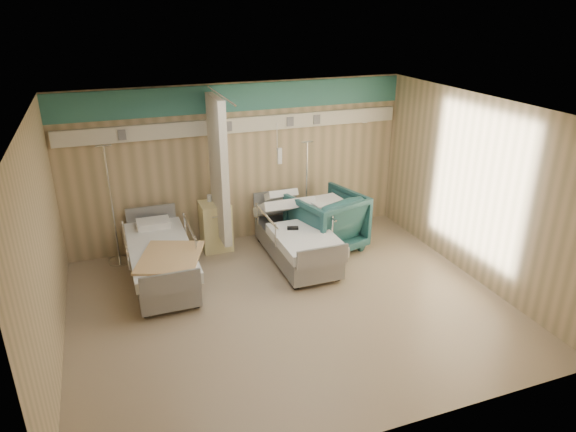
{
  "coord_description": "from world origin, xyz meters",
  "views": [
    {
      "loc": [
        -2.19,
        -5.87,
        4.01
      ],
      "look_at": [
        0.2,
        0.6,
        1.13
      ],
      "focal_mm": 32.0,
      "sensor_mm": 36.0,
      "label": 1
    }
  ],
  "objects_px": {
    "bedside_cabinet": "(216,226)",
    "iv_stand_left": "(117,240)",
    "bed_right": "(296,243)",
    "bed_left": "(162,265)",
    "visitor_armchair": "(326,221)",
    "iv_stand_right": "(306,217)"
  },
  "relations": [
    {
      "from": "bed_right",
      "to": "bedside_cabinet",
      "type": "xyz_separation_m",
      "value": [
        -1.15,
        0.9,
        0.11
      ]
    },
    {
      "from": "visitor_armchair",
      "to": "iv_stand_right",
      "type": "height_order",
      "value": "iv_stand_right"
    },
    {
      "from": "iv_stand_left",
      "to": "visitor_armchair",
      "type": "bearing_deg",
      "value": -11.52
    },
    {
      "from": "bed_left",
      "to": "iv_stand_right",
      "type": "bearing_deg",
      "value": 17.21
    },
    {
      "from": "bed_left",
      "to": "visitor_armchair",
      "type": "bearing_deg",
      "value": 4.87
    },
    {
      "from": "bed_left",
      "to": "bed_right",
      "type": "bearing_deg",
      "value": 0.0
    },
    {
      "from": "bed_right",
      "to": "iv_stand_right",
      "type": "relative_size",
      "value": 1.2
    },
    {
      "from": "bedside_cabinet",
      "to": "iv_stand_right",
      "type": "distance_m",
      "value": 1.67
    },
    {
      "from": "bedside_cabinet",
      "to": "visitor_armchair",
      "type": "height_order",
      "value": "visitor_armchair"
    },
    {
      "from": "bedside_cabinet",
      "to": "iv_stand_left",
      "type": "distance_m",
      "value": 1.65
    },
    {
      "from": "bed_right",
      "to": "bedside_cabinet",
      "type": "distance_m",
      "value": 1.46
    },
    {
      "from": "bed_right",
      "to": "iv_stand_left",
      "type": "height_order",
      "value": "iv_stand_left"
    },
    {
      "from": "bed_right",
      "to": "bed_left",
      "type": "height_order",
      "value": "same"
    },
    {
      "from": "iv_stand_left",
      "to": "bed_right",
      "type": "bearing_deg",
      "value": -18.67
    },
    {
      "from": "bedside_cabinet",
      "to": "bed_right",
      "type": "bearing_deg",
      "value": -38.05
    },
    {
      "from": "visitor_armchair",
      "to": "iv_stand_left",
      "type": "relative_size",
      "value": 0.56
    },
    {
      "from": "bed_left",
      "to": "bedside_cabinet",
      "type": "xyz_separation_m",
      "value": [
        1.05,
        0.9,
        0.11
      ]
    },
    {
      "from": "bed_right",
      "to": "iv_stand_left",
      "type": "distance_m",
      "value": 2.95
    },
    {
      "from": "bed_right",
      "to": "bed_left",
      "type": "xyz_separation_m",
      "value": [
        -2.2,
        0.0,
        0.0
      ]
    },
    {
      "from": "visitor_armchair",
      "to": "iv_stand_left",
      "type": "distance_m",
      "value": 3.52
    },
    {
      "from": "visitor_armchair",
      "to": "iv_stand_left",
      "type": "bearing_deg",
      "value": -27.43
    },
    {
      "from": "iv_stand_right",
      "to": "iv_stand_left",
      "type": "distance_m",
      "value": 3.31
    }
  ]
}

